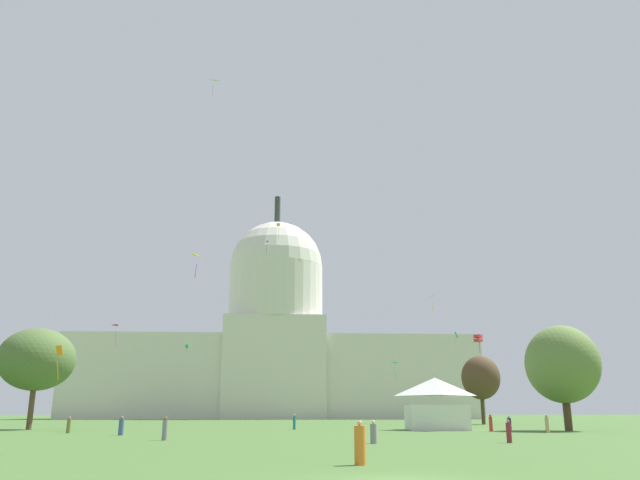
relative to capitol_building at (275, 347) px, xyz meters
The scene contains 27 objects.
capitol_building is the anchor object (origin of this frame).
event_tent 115.43m from the capitol_building, 79.96° to the right, with size 7.47×7.78×5.97m.
tree_west_far 112.37m from the capitol_building, 104.58° to the right, with size 12.29×12.12×11.99m.
tree_east_far 89.51m from the capitol_building, 66.34° to the right, with size 8.10×8.09×11.28m.
tree_east_mid 122.05m from the capitol_building, 73.83° to the right, with size 11.22×11.38×11.74m.
person_teal_back_center 110.69m from the capitol_building, 88.24° to the right, with size 0.43×0.43×1.80m.
person_olive_back_right 123.85m from the capitol_building, 99.19° to the right, with size 0.52×0.52×1.61m.
person_orange_aisle_center 161.90m from the capitol_building, 88.30° to the right, with size 0.59×0.59×1.75m.
person_maroon_mid_left 145.33m from the capitol_building, 83.05° to the right, with size 0.45×0.45×1.55m.
person_red_lawn_far_right 122.20m from the capitol_building, 78.31° to the right, with size 0.52×0.52×1.81m.
person_grey_near_tree_east 144.85m from the capitol_building, 86.85° to the right, with size 0.59×0.59×1.52m.
person_grey_lawn_far_left 138.93m from the capitol_building, 92.98° to the right, with size 0.54×0.54×1.72m.
person_tan_deep_crowd 127.55m from the capitol_building, 76.81° to the right, with size 0.54×0.54×1.75m.
person_white_back_left 111.54m from the capitol_building, 77.50° to the right, with size 0.45×0.45×1.76m.
person_denim_edge_west 129.03m from the capitol_building, 95.81° to the right, with size 0.61×0.61×1.70m.
person_navy_mid_right 121.82m from the capitol_building, 77.11° to the right, with size 0.61×0.61×1.59m.
kite_lime_high 94.18m from the capitol_building, 97.54° to the right, with size 1.76×0.88×2.63m.
kite_violet_high 49.72m from the capitol_building, 92.83° to the right, with size 0.86×1.48×2.97m.
kite_magenta_low 80.87m from the capitol_building, 109.49° to the right, with size 1.71×1.61×3.55m.
kite_cyan_low 72.36m from the capitol_building, 70.93° to the right, with size 1.23×0.71×2.92m.
kite_red_low 103.68m from the capitol_building, 73.24° to the right, with size 1.33×1.33×2.55m.
kite_green_low 43.49m from the capitol_building, 117.76° to the right, with size 0.86×0.89×2.05m.
kite_turquoise_low 76.55m from the capitol_building, 62.25° to the right, with size 0.56×1.04×2.72m.
kite_white_mid 70.02m from the capitol_building, 61.64° to the right, with size 1.34×1.97×2.78m.
kite_orange_low 117.45m from the capitol_building, 101.55° to the right, with size 0.89×0.42×3.86m.
kite_yellow_mid 109.69m from the capitol_building, 95.11° to the right, with size 1.51×1.73×2.76m.
kite_gold_high 46.88m from the capitol_building, 89.10° to the right, with size 0.95×1.01×4.23m.
Camera 1 is at (-3.69, -20.55, 2.12)m, focal length 35.07 mm.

